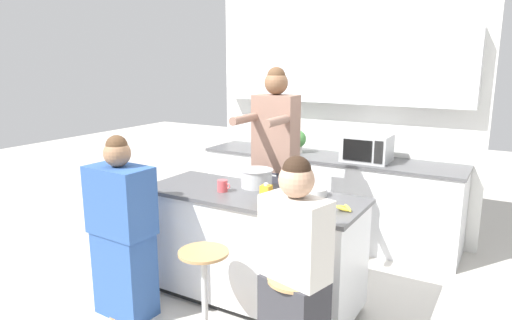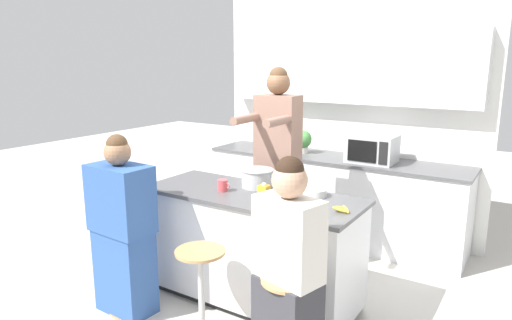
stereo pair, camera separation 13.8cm
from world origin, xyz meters
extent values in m
plane|color=beige|center=(0.00, 0.00, 0.00)|extent=(16.00, 16.00, 0.00)
cube|color=silver|center=(0.00, 1.93, 1.35)|extent=(2.99, 0.06, 2.70)
cube|color=silver|center=(0.00, 1.82, 1.83)|extent=(2.75, 0.16, 0.75)
cube|color=silver|center=(0.00, 1.59, 0.43)|extent=(2.75, 0.59, 0.87)
cube|color=#4C4C4F|center=(0.00, 1.59, 0.88)|extent=(2.78, 0.62, 0.03)
cube|color=black|center=(0.00, 0.00, 0.03)|extent=(1.62, 0.57, 0.06)
cube|color=silver|center=(0.00, 0.00, 0.46)|extent=(1.70, 0.65, 0.81)
cube|color=#4C4C4F|center=(0.00, 0.00, 0.88)|extent=(1.74, 0.69, 0.03)
cylinder|color=tan|center=(-0.70, -0.62, 0.01)|extent=(0.38, 0.38, 0.01)
cylinder|color=#B7BABC|center=(-0.70, -0.62, 0.32)|extent=(0.04, 0.04, 0.62)
cylinder|color=tan|center=(-0.70, -0.62, 0.64)|extent=(0.34, 0.34, 0.02)
cylinder|color=#B7BABC|center=(0.00, -0.63, 0.32)|extent=(0.04, 0.04, 0.62)
cylinder|color=tan|center=(0.00, -0.63, 0.64)|extent=(0.34, 0.34, 0.02)
cylinder|color=tan|center=(0.70, -0.65, 0.64)|extent=(0.34, 0.34, 0.02)
cube|color=#383842|center=(-0.08, 0.54, 0.48)|extent=(0.32, 0.23, 0.96)
cube|color=#896656|center=(-0.08, 0.54, 1.29)|extent=(0.37, 0.23, 0.65)
cylinder|color=#896656|center=(-0.22, 0.25, 1.43)|extent=(0.08, 0.36, 0.07)
cylinder|color=#896656|center=(0.08, 0.26, 1.43)|extent=(0.08, 0.36, 0.07)
sphere|color=brown|center=(-0.08, 0.54, 1.71)|extent=(0.21, 0.21, 0.20)
sphere|color=#513823|center=(-0.08, 0.54, 1.77)|extent=(0.16, 0.16, 0.16)
cube|color=#2D5193|center=(-0.72, -0.66, 0.33)|extent=(0.45, 0.29, 0.65)
cube|color=#2D5193|center=(-0.72, -0.66, 0.90)|extent=(0.49, 0.31, 0.50)
sphere|color=#936B4C|center=(-0.72, -0.66, 1.25)|extent=(0.20, 0.20, 0.19)
sphere|color=#513823|center=(-0.72, -0.66, 1.31)|extent=(0.16, 0.16, 0.16)
cube|color=silver|center=(0.69, -0.66, 0.90)|extent=(0.44, 0.31, 0.49)
sphere|color=tan|center=(0.69, -0.66, 1.25)|extent=(0.25, 0.25, 0.21)
sphere|color=black|center=(0.69, -0.66, 1.30)|extent=(0.20, 0.20, 0.16)
cylinder|color=#B7BABC|center=(-0.06, 0.18, 0.96)|extent=(0.25, 0.25, 0.14)
cylinder|color=#B7BABC|center=(-0.06, 0.18, 1.04)|extent=(0.27, 0.27, 0.01)
cylinder|color=#B7BABC|center=(-0.21, 0.18, 1.01)|extent=(0.05, 0.01, 0.01)
cylinder|color=#B7BABC|center=(0.09, 0.18, 1.01)|extent=(0.05, 0.01, 0.01)
cylinder|color=white|center=(0.45, 0.19, 0.92)|extent=(0.18, 0.18, 0.06)
cylinder|color=orange|center=(0.54, -0.23, 0.93)|extent=(0.07, 0.07, 0.08)
torus|color=orange|center=(0.59, -0.23, 0.94)|extent=(0.04, 0.01, 0.04)
cylinder|color=#DB4C51|center=(-0.22, -0.07, 0.94)|extent=(0.08, 0.08, 0.09)
torus|color=#DB4C51|center=(-0.17, -0.07, 0.95)|extent=(0.04, 0.01, 0.04)
ellipsoid|color=yellow|center=(0.76, -0.06, 0.92)|extent=(0.10, 0.04, 0.04)
ellipsoid|color=yellow|center=(0.73, -0.03, 0.92)|extent=(0.08, 0.10, 0.04)
ellipsoid|color=yellow|center=(0.78, -0.03, 0.92)|extent=(0.09, 0.09, 0.04)
cube|color=gold|center=(0.25, -0.22, 0.97)|extent=(0.07, 0.07, 0.15)
cylinder|color=white|center=(0.25, -0.22, 1.06)|extent=(0.03, 0.03, 0.02)
cube|color=#B2B5B7|center=(0.43, 1.55, 1.04)|extent=(0.46, 0.35, 0.28)
cube|color=black|center=(0.38, 1.38, 1.04)|extent=(0.29, 0.01, 0.21)
cube|color=black|center=(0.59, 1.38, 1.04)|extent=(0.08, 0.01, 0.22)
cylinder|color=beige|center=(-0.37, 1.59, 0.93)|extent=(0.12, 0.12, 0.07)
sphere|color=#478942|center=(-0.37, 1.59, 1.05)|extent=(0.20, 0.20, 0.20)
camera|label=1|loc=(1.74, -2.90, 1.90)|focal=32.00mm
camera|label=2|loc=(1.86, -2.83, 1.90)|focal=32.00mm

